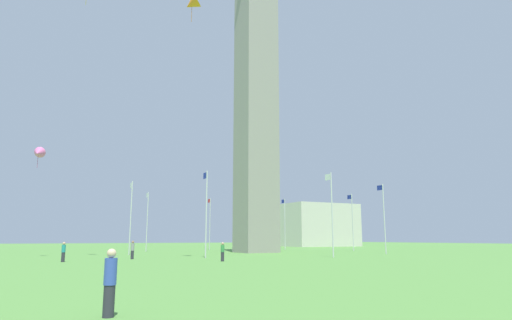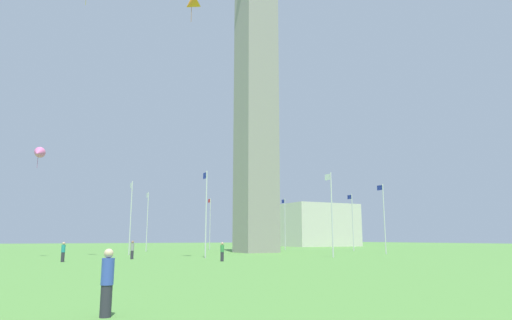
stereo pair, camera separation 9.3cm
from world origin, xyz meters
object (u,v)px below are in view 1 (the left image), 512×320
person_gray_shirt (132,250)px  distant_building (311,226)px  flagpole_w (352,220)px  flagpole_ne (147,219)px  flagpole_sw (384,215)px  kite_pink_delta (38,153)px  person_teal_shirt (63,252)px  obelisk_monument (256,97)px  person_green_shirt (223,252)px  flagpole_n (210,221)px  kite_orange_delta (192,4)px  flagpole_se (206,210)px  person_blue_shirt (110,283)px  flagpole_s (332,210)px  flagpole_nw (285,222)px  flagpole_e (131,214)px

person_gray_shirt → distant_building: bearing=-6.3°
distant_building → flagpole_w: bearing=154.3°
flagpole_ne → flagpole_sw: size_ratio=1.00×
flagpole_w → kite_pink_delta: 46.15m
flagpole_sw → person_teal_shirt: size_ratio=5.41×
obelisk_monument → kite_pink_delta: 30.57m
distant_building → kite_pink_delta: bearing=122.2°
person_green_shirt → person_teal_shirt: (5.31, 12.37, 0.02)m
obelisk_monument → flagpole_sw: size_ratio=5.03×
flagpole_n → kite_pink_delta: size_ratio=3.72×
kite_orange_delta → distant_building: 77.07m
person_green_shirt → kite_pink_delta: (16.78, 14.76, 10.35)m
obelisk_monument → flagpole_se: size_ratio=5.03×
obelisk_monument → person_blue_shirt: size_ratio=26.30×
flagpole_w → distant_building: bearing=-25.7°
person_teal_shirt → flagpole_n: bearing=10.1°
obelisk_monument → person_blue_shirt: obelisk_monument is taller
flagpole_sw → person_gray_shirt: (0.57, 31.89, -4.04)m
obelisk_monument → kite_orange_delta: obelisk_monument is taller
obelisk_monument → kite_orange_delta: bearing=135.7°
flagpole_ne → distant_building: (25.24, -47.82, 0.24)m
flagpole_sw → flagpole_n: bearing=22.5°
flagpole_s → flagpole_sw: 13.34m
flagpole_w → person_gray_shirt: (-11.75, 36.99, -4.04)m
person_blue_shirt → person_gray_shirt: (31.39, -7.38, 0.01)m
flagpole_s → kite_pink_delta: size_ratio=3.72×
flagpole_nw → kite_orange_delta: 45.00m
flagpole_s → flagpole_nw: (29.74, -12.32, 0.00)m
obelisk_monument → distant_building: bearing=-43.3°
person_blue_shirt → flagpole_ne: bearing=2.8°
flagpole_se → kite_pink_delta: size_ratio=3.72×
flagpole_ne → flagpole_e: (-12.32, 5.10, 0.00)m
flagpole_se → person_gray_shirt: flagpole_se is taller
flagpole_se → flagpole_s: size_ratio=1.00×
obelisk_monument → distant_building: 54.59m
flagpole_e → distant_building: 64.90m
flagpole_se → flagpole_sw: size_ratio=1.00×
flagpole_n → flagpole_sw: (-29.74, -12.32, 0.00)m
person_gray_shirt → flagpole_s: bearing=-64.3°
flagpole_n → person_teal_shirt: bearing=140.6°
flagpole_nw → obelisk_monument: bearing=135.1°
flagpole_s → person_gray_shirt: size_ratio=5.19×
person_green_shirt → distant_building: size_ratio=0.09×
person_teal_shirt → kite_pink_delta: bearing=61.2°
kite_orange_delta → flagpole_se: bearing=-41.6°
obelisk_monument → person_green_shirt: size_ratio=27.68×
distant_building → person_green_shirt: bearing=139.3°
obelisk_monument → flagpole_n: size_ratio=5.03×
flagpole_w → person_blue_shirt: (-43.14, 44.37, -4.04)m
flagpole_sw → person_teal_shirt: 38.42m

